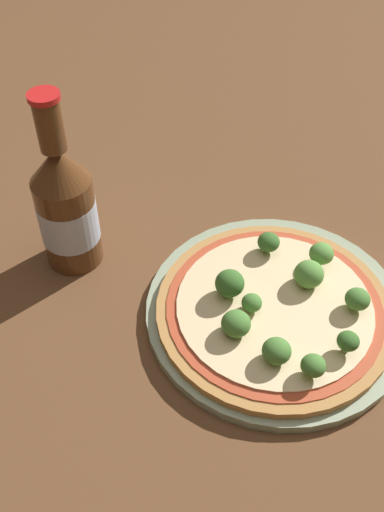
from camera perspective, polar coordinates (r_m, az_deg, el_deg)
name	(u,v)px	position (r m, az deg, el deg)	size (l,w,h in m)	color
ground_plane	(272,320)	(0.69, 7.67, -6.02)	(3.00, 3.00, 0.00)	brown
plate	(278,312)	(0.69, 8.19, -5.29)	(0.29, 0.29, 0.01)	#93A384
pizza	(279,307)	(0.67, 8.25, -4.86)	(0.26, 0.26, 0.01)	#B77F42
broccoli_floret_0	(269,242)	(0.71, 7.31, 1.32)	(0.03, 0.03, 0.03)	#89A866
broccoli_floret_1	(313,366)	(0.61, 11.47, -10.21)	(0.03, 0.03, 0.03)	#89A866
broccoli_floret_2	(236,324)	(0.63, 4.21, -6.44)	(0.03, 0.03, 0.03)	#89A866
broccoli_floret_3	(321,254)	(0.70, 12.23, 0.22)	(0.03, 0.03, 0.03)	#89A866
broccoli_floret_4	(277,351)	(0.61, 8.06, -8.95)	(0.03, 0.03, 0.03)	#89A866
broccoli_floret_5	(358,299)	(0.67, 15.49, -3.99)	(0.03, 0.03, 0.03)	#89A866
broccoli_floret_6	(309,274)	(0.68, 11.08, -1.71)	(0.03, 0.03, 0.03)	#89A866
broccoli_floret_7	(230,283)	(0.66, 3.61, -2.62)	(0.03, 0.03, 0.03)	#89A866
broccoli_floret_8	(348,341)	(0.63, 14.64, -7.87)	(0.02, 0.02, 0.03)	#89A866
broccoli_floret_9	(252,303)	(0.65, 5.72, -4.47)	(0.02, 0.02, 0.02)	#89A866
beer_bottle	(66,206)	(0.70, -11.92, 4.67)	(0.07, 0.07, 0.23)	#563319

